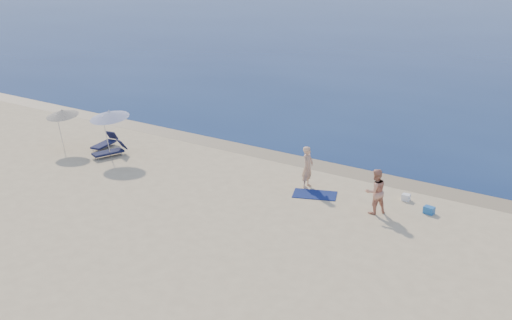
{
  "coord_description": "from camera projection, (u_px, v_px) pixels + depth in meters",
  "views": [
    {
      "loc": [
        14.73,
        -7.06,
        11.12
      ],
      "look_at": [
        -0.15,
        16.0,
        1.0
      ],
      "focal_mm": 45.0,
      "sensor_mm": 36.0,
      "label": 1
    }
  ],
  "objects": [
    {
      "name": "wet_sand_strip",
      "position": [
        295.0,
        160.0,
        32.2
      ],
      "size": [
        240.0,
        1.6,
        0.0
      ],
      "primitive_type": "cube",
      "color": "#847254",
      "rests_on": "ground"
    },
    {
      "name": "umbrella_near",
      "position": [
        109.0,
        114.0,
        31.83
      ],
      "size": [
        2.45,
        2.47,
        2.57
      ],
      "rotation": [
        0.0,
        0.0,
        -0.28
      ],
      "color": "silver",
      "rests_on": "ground"
    },
    {
      "name": "lounger_right",
      "position": [
        111.0,
        151.0,
        32.57
      ],
      "size": [
        1.18,
        1.84,
        0.77
      ],
      "rotation": [
        0.0,
        0.0,
        -0.38
      ],
      "color": "#121633",
      "rests_on": "ground"
    },
    {
      "name": "blue_cooler",
      "position": [
        429.0,
        210.0,
        26.16
      ],
      "size": [
        0.45,
        0.35,
        0.3
      ],
      "primitive_type": "cube",
      "rotation": [
        0.0,
        0.0,
        -0.13
      ],
      "color": "#1F63AC",
      "rests_on": "ground"
    },
    {
      "name": "person_left",
      "position": [
        308.0,
        167.0,
        28.54
      ],
      "size": [
        0.5,
        0.73,
        1.91
      ],
      "primitive_type": "imported",
      "rotation": [
        0.0,
        0.0,
        1.64
      ],
      "color": "tan",
      "rests_on": "ground"
    },
    {
      "name": "person_right",
      "position": [
        375.0,
        191.0,
        25.95
      ],
      "size": [
        1.14,
        1.17,
        1.91
      ],
      "primitive_type": "imported",
      "rotation": [
        0.0,
        0.0,
        -2.23
      ],
      "color": "tan",
      "rests_on": "ground"
    },
    {
      "name": "umbrella_far",
      "position": [
        62.0,
        113.0,
        33.14
      ],
      "size": [
        1.88,
        1.91,
        2.25
      ],
      "rotation": [
        0.0,
        0.0,
        -0.14
      ],
      "color": "silver",
      "rests_on": "ground"
    },
    {
      "name": "lounger_left",
      "position": [
        105.0,
        143.0,
        33.82
      ],
      "size": [
        0.8,
        1.78,
        0.76
      ],
      "rotation": [
        0.0,
        0.0,
        0.15
      ],
      "color": "#15193B",
      "rests_on": "ground"
    },
    {
      "name": "white_bag",
      "position": [
        406.0,
        197.0,
        27.41
      ],
      "size": [
        0.33,
        0.28,
        0.28
      ],
      "primitive_type": "cube",
      "rotation": [
        0.0,
        0.0,
        0.01
      ],
      "color": "white",
      "rests_on": "ground"
    },
    {
      "name": "beach_towel",
      "position": [
        315.0,
        195.0,
        28.0
      ],
      "size": [
        2.13,
        1.65,
        0.03
      ],
      "primitive_type": "cube",
      "rotation": [
        0.0,
        0.0,
        0.36
      ],
      "color": "#0F194C",
      "rests_on": "ground"
    }
  ]
}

